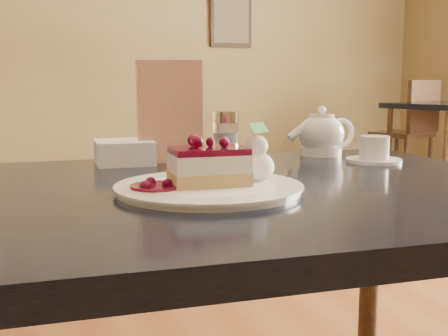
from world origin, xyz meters
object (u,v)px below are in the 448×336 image
object	(u,v)px
main_table	(201,232)
dessert_plate	(209,188)
tea_set	(331,138)
cheesecake_slice	(209,166)

from	to	relation	value
main_table	dessert_plate	xyz separation A→B (m)	(-0.00, -0.05, 0.09)
main_table	dessert_plate	size ratio (longest dim) A/B	4.31
dessert_plate	tea_set	world-z (taller)	tea_set
main_table	tea_set	size ratio (longest dim) A/B	4.76
dessert_plate	cheesecake_slice	bearing A→B (deg)	180.00
dessert_plate	cheesecake_slice	world-z (taller)	cheesecake_slice
cheesecake_slice	tea_set	bearing A→B (deg)	41.01
cheesecake_slice	tea_set	size ratio (longest dim) A/B	0.48
main_table	cheesecake_slice	world-z (taller)	cheesecake_slice
main_table	tea_set	bearing A→B (deg)	36.56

